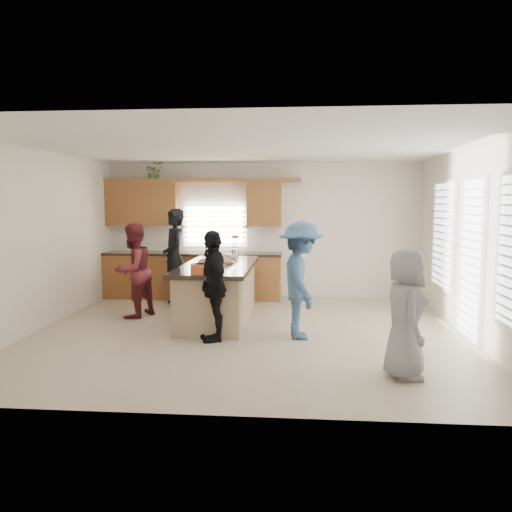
# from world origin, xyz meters

# --- Properties ---
(floor) EXTENTS (6.50, 6.50, 0.00)m
(floor) POSITION_xyz_m (0.00, 0.00, 0.00)
(floor) COLOR #BDAA8C
(floor) RESTS_ON ground
(room_shell) EXTENTS (6.52, 6.02, 2.81)m
(room_shell) POSITION_xyz_m (0.00, 0.00, 1.90)
(room_shell) COLOR silver
(room_shell) RESTS_ON ground
(back_cabinetry) EXTENTS (4.08, 0.66, 2.46)m
(back_cabinetry) POSITION_xyz_m (-1.47, 2.73, 0.91)
(back_cabinetry) COLOR #995A2C
(back_cabinetry) RESTS_ON ground
(right_wall_glazing) EXTENTS (0.06, 4.00, 2.25)m
(right_wall_glazing) POSITION_xyz_m (3.22, -0.13, 1.34)
(right_wall_glazing) COLOR white
(right_wall_glazing) RESTS_ON ground
(island) EXTENTS (1.16, 2.70, 0.95)m
(island) POSITION_xyz_m (-0.59, 0.80, 0.45)
(island) COLOR tan
(island) RESTS_ON ground
(platter_front) EXTENTS (0.47, 0.47, 0.19)m
(platter_front) POSITION_xyz_m (-0.70, 0.60, 0.98)
(platter_front) COLOR black
(platter_front) RESTS_ON island
(platter_mid) EXTENTS (0.46, 0.46, 0.19)m
(platter_mid) POSITION_xyz_m (-0.57, 0.91, 0.98)
(platter_mid) COLOR black
(platter_mid) RESTS_ON island
(platter_back) EXTENTS (0.40, 0.40, 0.16)m
(platter_back) POSITION_xyz_m (-0.70, 1.37, 0.98)
(platter_back) COLOR black
(platter_back) RESTS_ON island
(salad_bowl) EXTENTS (0.35, 0.35, 0.14)m
(salad_bowl) POSITION_xyz_m (-0.64, -0.32, 1.03)
(salad_bowl) COLOR #E45D29
(salad_bowl) RESTS_ON island
(clear_cup) EXTENTS (0.09, 0.09, 0.11)m
(clear_cup) POSITION_xyz_m (-0.36, -0.09, 1.00)
(clear_cup) COLOR white
(clear_cup) RESTS_ON island
(plate_stack) EXTENTS (0.19, 0.19, 0.06)m
(plate_stack) POSITION_xyz_m (-0.52, 1.86, 0.98)
(plate_stack) COLOR #A98CCC
(plate_stack) RESTS_ON island
(flower_vase) EXTENTS (0.14, 0.14, 0.41)m
(flower_vase) POSITION_xyz_m (-0.46, 2.05, 1.15)
(flower_vase) COLOR silver
(flower_vase) RESTS_ON island
(potted_plant) EXTENTS (0.45, 0.43, 0.40)m
(potted_plant) POSITION_xyz_m (-2.23, 2.82, 2.60)
(potted_plant) COLOR #3E702C
(potted_plant) RESTS_ON back_cabinetry
(woman_left_back) EXTENTS (0.69, 0.80, 1.86)m
(woman_left_back) POSITION_xyz_m (-1.62, 1.96, 0.93)
(woman_left_back) COLOR black
(woman_left_back) RESTS_ON ground
(woman_left_mid) EXTENTS (0.89, 0.97, 1.63)m
(woman_left_mid) POSITION_xyz_m (-2.07, 0.87, 0.81)
(woman_left_mid) COLOR maroon
(woman_left_mid) RESTS_ON ground
(woman_left_front) EXTENTS (0.72, 1.01, 1.59)m
(woman_left_front) POSITION_xyz_m (-0.46, -0.44, 0.80)
(woman_left_front) COLOR black
(woman_left_front) RESTS_ON ground
(woman_right_back) EXTENTS (0.78, 1.18, 1.72)m
(woman_right_back) POSITION_xyz_m (0.79, -0.23, 0.86)
(woman_right_back) COLOR #38577A
(woman_right_back) RESTS_ON ground
(woman_right_front) EXTENTS (0.49, 0.73, 1.47)m
(woman_right_front) POSITION_xyz_m (1.96, -1.79, 0.74)
(woman_right_front) COLOR gray
(woman_right_front) RESTS_ON ground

